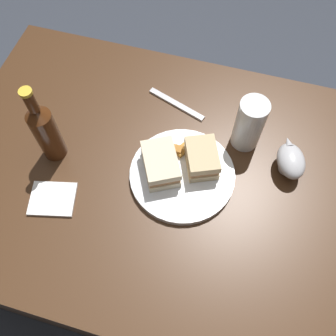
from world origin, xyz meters
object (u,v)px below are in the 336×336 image
Objects in this scene: gravy_boat at (291,161)px; napkin at (53,199)px; sandwich_half_left at (202,158)px; sandwich_half_right at (161,163)px; plate at (182,175)px; pint_glass at (249,126)px; cider_bottle at (45,131)px; fork at (178,104)px.

gravy_boat reaches higher than napkin.
sandwich_half_left and sandwich_half_right have the same top height.
plate is at bearing 44.51° from sandwich_half_left.
sandwich_half_right is 0.24m from pint_glass.
cider_bottle is (0.47, 0.17, 0.03)m from pint_glass.
plate is 0.23m from fork.
pint_glass is (-0.13, -0.15, 0.06)m from plate.
napkin is at bearing 27.30° from plate.
sandwich_half_left is 0.79× the size of pint_glass.
cider_bottle is 0.17m from napkin.
plate is 0.07m from sandwich_half_left.
sandwich_half_left is at bearing -150.26° from napkin.
pint_glass is 0.14m from gravy_boat.
gravy_boat is at bearing -159.16° from plate.
pint_glass reaches higher than sandwich_half_right.
sandwich_half_left is 1.00× the size of gravy_boat.
napkin is (0.42, 0.30, -0.07)m from pint_glass.
pint_glass is 1.26× the size of gravy_boat.
sandwich_half_right is at bearing 1.55° from plate.
plate reaches higher than fork.
gravy_boat is 0.50× the size of cider_bottle.
sandwich_half_right is at bearing -147.82° from napkin.
cider_bottle is (0.59, 0.12, 0.06)m from gravy_boat.
plate reaches higher than napkin.
sandwich_half_right is 0.57× the size of cider_bottle.
cider_bottle reaches higher than fork.
napkin is at bearing 32.18° from sandwich_half_right.
plate is at bearing -176.52° from cider_bottle.
fork is at bearing -121.11° from napkin.
gravy_boat is 1.11× the size of napkin.
napkin is 0.43m from fork.
napkin is at bearing 24.37° from gravy_boat.
cider_bottle is at bearing -69.25° from napkin.
cider_bottle reaches higher than sandwich_half_right.
napkin reaches higher than fork.
plate is at bearing 20.84° from gravy_boat.
fork is (0.20, -0.07, -0.07)m from pint_glass.
pint_glass is 0.52m from napkin.
cider_bottle is (0.34, 0.02, 0.09)m from plate.
sandwich_half_right is at bearing 113.50° from fork.
pint_glass is 0.86× the size of fork.
pint_glass is at bearing -141.11° from sandwich_half_right.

